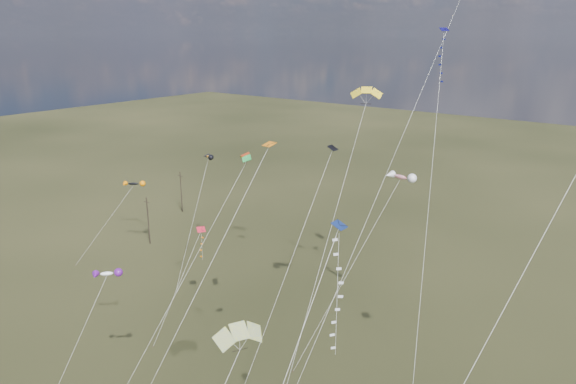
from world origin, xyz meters
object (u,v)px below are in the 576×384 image
Objects in this scene: utility_pole_near at (148,220)px; novelty_black_orange at (133,184)px; utility_pole_far at (181,192)px; parafoil_yellow at (366,91)px.

novelty_black_orange is at bearing -57.00° from utility_pole_near.
novelty_black_orange is (10.63, -18.04, 7.57)m from utility_pole_far.
parafoil_yellow reaches higher than utility_pole_far.
parafoil_yellow reaches higher than utility_pole_near.
novelty_black_orange is (2.63, -4.04, 7.57)m from utility_pole_near.
utility_pole_near is at bearing 123.00° from novelty_black_orange.
parafoil_yellow is at bearing -22.77° from utility_pole_far.
utility_pole_far is at bearing 119.74° from utility_pole_near.
utility_pole_far is at bearing 120.49° from novelty_black_orange.
utility_pole_near is 8.98m from novelty_black_orange.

